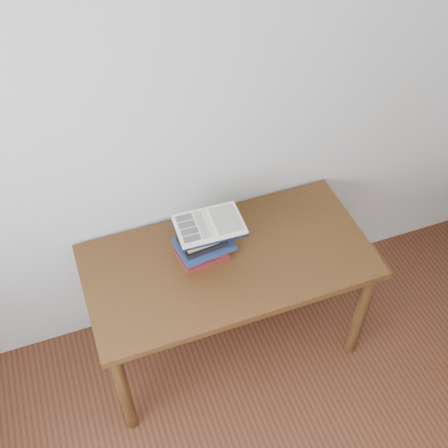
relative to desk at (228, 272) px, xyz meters
name	(u,v)px	position (x,y,z in m)	size (l,w,h in m)	color
desk	(228,272)	(0.00, 0.00, 0.00)	(1.40, 0.70, 0.75)	#4F3013
book_stack	(203,243)	(-0.11, 0.06, 0.19)	(0.28, 0.21, 0.19)	maroon
open_book	(209,225)	(-0.07, 0.07, 0.30)	(0.33, 0.23, 0.03)	black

